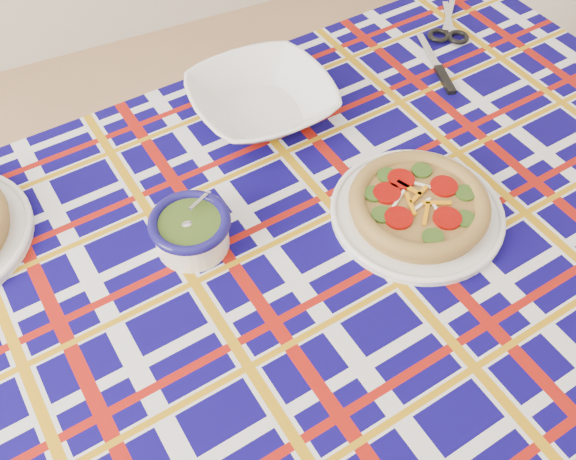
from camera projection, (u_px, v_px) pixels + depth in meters
name	position (u px, v px, depth m)	size (l,w,h in m)	color
dining_table	(316.00, 273.00, 1.24)	(1.89, 1.30, 0.83)	brown
tablecloth	(317.00, 265.00, 1.21)	(1.81, 1.15, 0.12)	#0B0454
main_focaccia_plate	(419.00, 204.00, 1.19)	(0.34, 0.34, 0.07)	olive
pesto_bowl	(191.00, 229.00, 1.14)	(0.15, 0.15, 0.09)	#273E11
serving_bowl	(262.00, 101.00, 1.37)	(0.30, 0.30, 0.07)	white
table_knife	(429.00, 52.00, 1.53)	(0.25, 0.02, 0.01)	silver
kitchen_scissors	(449.00, 16.00, 1.62)	(0.22, 0.10, 0.02)	silver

